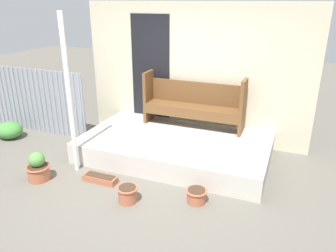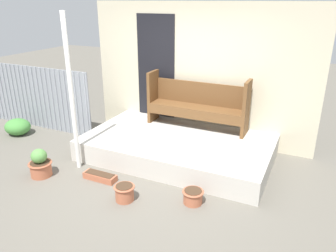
% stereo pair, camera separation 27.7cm
% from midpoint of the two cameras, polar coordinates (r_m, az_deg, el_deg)
% --- Properties ---
extents(ground_plane, '(24.00, 24.00, 0.00)m').
position_cam_midpoint_polar(ground_plane, '(5.18, -2.18, -9.27)').
color(ground_plane, '#666056').
extents(porch_slab, '(3.21, 1.85, 0.37)m').
position_cam_midpoint_polar(porch_slab, '(5.80, 3.02, -3.73)').
color(porch_slab, beige).
rests_on(porch_slab, ground_plane).
extents(house_wall, '(4.41, 0.08, 2.60)m').
position_cam_midpoint_polar(house_wall, '(6.31, 6.24, 9.00)').
color(house_wall, beige).
rests_on(house_wall, ground_plane).
extents(fence_corrugated, '(2.84, 0.05, 1.33)m').
position_cam_midpoint_polar(fence_corrugated, '(7.51, -21.10, 4.66)').
color(fence_corrugated, gray).
rests_on(fence_corrugated, ground_plane).
extents(support_post, '(0.07, 0.07, 2.48)m').
position_cam_midpoint_polar(support_post, '(5.24, -15.03, 5.15)').
color(support_post, white).
rests_on(support_post, ground_plane).
extents(bench, '(1.88, 0.41, 0.99)m').
position_cam_midpoint_polar(bench, '(6.10, 6.46, 4.16)').
color(bench, brown).
rests_on(bench, porch_slab).
extents(flower_pot_left, '(0.37, 0.37, 0.46)m').
position_cam_midpoint_polar(flower_pot_left, '(5.51, -20.04, -6.31)').
color(flower_pot_left, '#B26042').
rests_on(flower_pot_left, ground_plane).
extents(flower_pot_middle, '(0.30, 0.30, 0.23)m').
position_cam_midpoint_polar(flower_pot_middle, '(4.66, -5.87, -11.41)').
color(flower_pot_middle, '#B26042').
rests_on(flower_pot_middle, ground_plane).
extents(flower_pot_right, '(0.30, 0.30, 0.20)m').
position_cam_midpoint_polar(flower_pot_right, '(4.61, 6.12, -12.05)').
color(flower_pot_right, '#B26042').
rests_on(flower_pot_right, ground_plane).
extents(planter_box_rect, '(0.54, 0.17, 0.11)m').
position_cam_midpoint_polar(planter_box_rect, '(5.22, -10.26, -8.68)').
color(planter_box_rect, '#B26042').
rests_on(planter_box_rect, ground_plane).
extents(shrub_by_fence, '(0.53, 0.48, 0.33)m').
position_cam_midpoint_polar(shrub_by_fence, '(7.37, -23.74, -0.13)').
color(shrub_by_fence, '#478C3D').
rests_on(shrub_by_fence, ground_plane).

